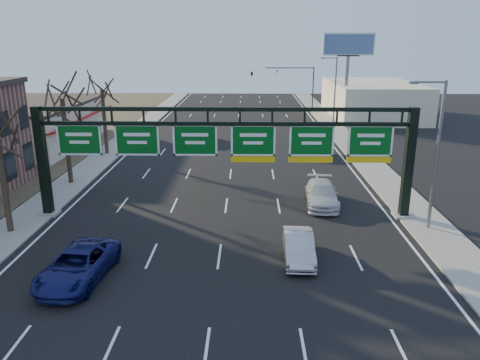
{
  "coord_description": "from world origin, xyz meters",
  "views": [
    {
      "loc": [
        1.54,
        -20.86,
        11.23
      ],
      "look_at": [
        1.05,
        5.62,
        3.2
      ],
      "focal_mm": 35.0,
      "sensor_mm": 36.0,
      "label": 1
    }
  ],
  "objects_px": {
    "car_blue_suv": "(78,265)",
    "car_white_wagon": "(322,194)",
    "sign_gantry": "(227,147)",
    "car_silver_sedan": "(299,247)"
  },
  "relations": [
    {
      "from": "car_blue_suv",
      "to": "car_white_wagon",
      "type": "relative_size",
      "value": 1.04
    },
    {
      "from": "sign_gantry",
      "to": "car_blue_suv",
      "type": "height_order",
      "value": "sign_gantry"
    },
    {
      "from": "car_white_wagon",
      "to": "car_blue_suv",
      "type": "bearing_deg",
      "value": -136.38
    },
    {
      "from": "car_silver_sedan",
      "to": "sign_gantry",
      "type": "bearing_deg",
      "value": 124.52
    },
    {
      "from": "car_silver_sedan",
      "to": "car_white_wagon",
      "type": "distance_m",
      "value": 8.96
    },
    {
      "from": "car_white_wagon",
      "to": "sign_gantry",
      "type": "bearing_deg",
      "value": -156.23
    },
    {
      "from": "car_white_wagon",
      "to": "car_silver_sedan",
      "type": "bearing_deg",
      "value": -101.92
    },
    {
      "from": "car_silver_sedan",
      "to": "car_white_wagon",
      "type": "height_order",
      "value": "car_white_wagon"
    },
    {
      "from": "car_blue_suv",
      "to": "car_silver_sedan",
      "type": "xyz_separation_m",
      "value": [
        10.88,
        2.38,
        -0.05
      ]
    },
    {
      "from": "car_blue_suv",
      "to": "car_silver_sedan",
      "type": "distance_m",
      "value": 11.14
    }
  ]
}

